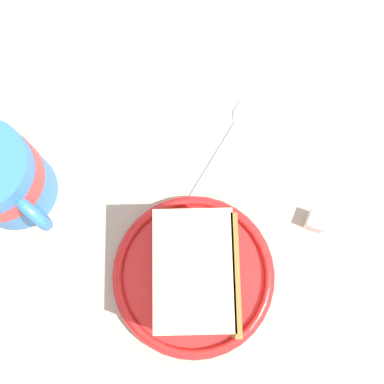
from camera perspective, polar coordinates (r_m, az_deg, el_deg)
name	(u,v)px	position (r cm, az deg, el deg)	size (l,w,h in cm)	color
ground_plane	(153,251)	(52.45, -4.51, -6.77)	(131.39, 131.39, 3.32)	tan
small_plate	(193,275)	(49.45, 0.17, -9.60)	(16.02, 16.02, 1.90)	red
cake_slice	(197,273)	(45.80, 0.54, -9.30)	(11.11, 12.77, 6.83)	#9E662D
teaspoon	(231,130)	(53.48, 4.56, 7.16)	(3.46, 13.91, 0.80)	silver
sugar_cube	(316,221)	(51.70, 14.19, -3.26)	(1.82, 1.82, 1.82)	white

